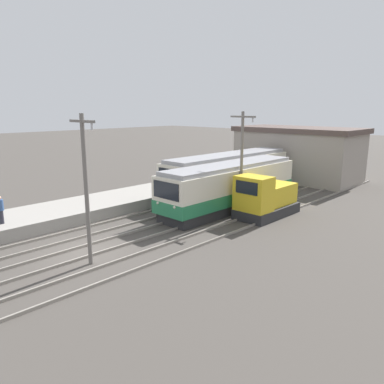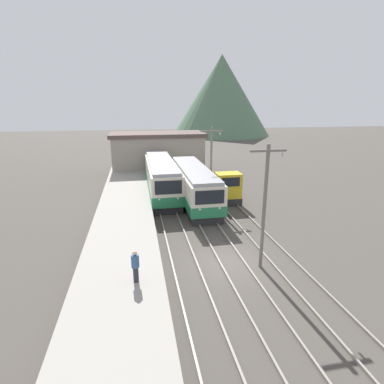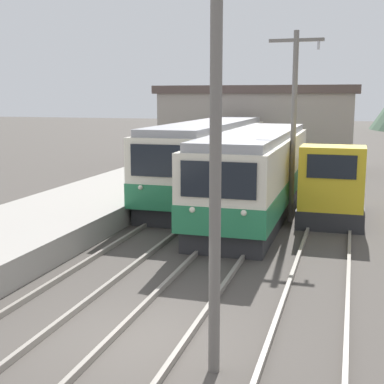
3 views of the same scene
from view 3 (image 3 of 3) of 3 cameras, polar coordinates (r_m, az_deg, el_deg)
ground_plane at (r=10.99m, az=-5.66°, el=-15.52°), size 200.00×200.00×0.00m
track_left at (r=12.12m, az=-17.43°, el=-13.07°), size 1.54×60.00×0.14m
track_center at (r=10.89m, az=-4.66°, el=-15.34°), size 1.54×60.00×0.14m
track_right at (r=10.29m, az=11.86°, el=-17.15°), size 1.54×60.00×0.14m
commuter_train_left at (r=25.47m, az=1.93°, el=3.20°), size 2.84×13.85×3.58m
commuter_train_center at (r=21.66m, az=6.86°, el=1.69°), size 2.84×12.92×3.39m
shunting_locomotive at (r=21.47m, az=14.76°, el=0.32°), size 2.40×5.02×3.00m
catenary_mast_near at (r=8.75m, az=2.57°, el=4.42°), size 2.00×0.20×7.12m
catenary_mast_mid at (r=20.49m, az=10.81°, el=7.55°), size 2.00×0.20×7.12m
station_building at (r=35.70m, az=7.12°, el=6.85°), size 12.60×6.30×5.41m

